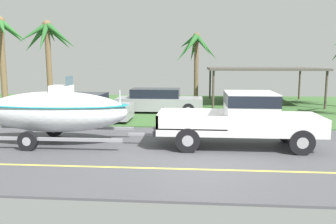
# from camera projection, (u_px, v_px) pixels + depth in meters

# --- Properties ---
(ground) EXTENTS (36.00, 22.00, 0.11)m
(ground) POSITION_uv_depth(u_px,v_px,m) (196.00, 113.00, 19.41)
(ground) COLOR #4C4C51
(pickup_truck_towing) EXTENTS (5.65, 1.97, 1.88)m
(pickup_truck_towing) POSITION_uv_depth(u_px,v_px,m) (249.00, 117.00, 11.65)
(pickup_truck_towing) COLOR silver
(pickup_truck_towing) RESTS_ON ground
(boat_on_trailer) EXTENTS (6.41, 2.35, 2.41)m
(boat_on_trailer) POSITION_uv_depth(u_px,v_px,m) (55.00, 111.00, 12.19)
(boat_on_trailer) COLOR gray
(boat_on_trailer) RESTS_ON ground
(parked_sedan_near) EXTENTS (4.79, 1.82, 1.38)m
(parked_sedan_near) POSITION_uv_depth(u_px,v_px,m) (159.00, 101.00, 19.48)
(parked_sedan_near) COLOR #99999E
(parked_sedan_near) RESTS_ON ground
(parked_sedan_far) EXTENTS (4.72, 1.93, 1.38)m
(parked_sedan_far) POSITION_uv_depth(u_px,v_px,m) (81.00, 108.00, 16.63)
(parked_sedan_far) COLOR #99999E
(parked_sedan_far) RESTS_ON ground
(carport_awning) EXTENTS (7.19, 5.90, 2.48)m
(carport_awning) POSITION_uv_depth(u_px,v_px,m) (261.00, 69.00, 23.31)
(carport_awning) COLOR #4C4238
(carport_awning) RESTS_ON ground
(palm_tree_near_left) EXTENTS (2.89, 3.38, 4.74)m
(palm_tree_near_left) POSITION_uv_depth(u_px,v_px,m) (195.00, 50.00, 22.11)
(palm_tree_near_left) COLOR brown
(palm_tree_near_left) RESTS_ON ground
(palm_tree_mid) EXTENTS (3.35, 3.08, 5.27)m
(palm_tree_mid) POSITION_uv_depth(u_px,v_px,m) (48.00, 41.00, 20.06)
(palm_tree_mid) COLOR brown
(palm_tree_mid) RESTS_ON ground
(palm_tree_far_right) EXTENTS (3.11, 3.51, 5.56)m
(palm_tree_far_right) POSITION_uv_depth(u_px,v_px,m) (2.00, 39.00, 20.62)
(palm_tree_far_right) COLOR brown
(palm_tree_far_right) RESTS_ON ground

